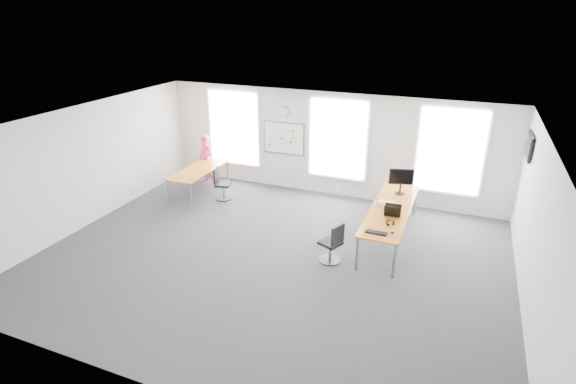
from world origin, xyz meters
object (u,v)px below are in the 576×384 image
at_px(chair_left, 221,185).
at_px(keyboard, 376,233).
at_px(person, 206,159).
at_px(desk_left, 199,171).
at_px(chair_right, 332,245).
at_px(desk_right, 391,210).
at_px(monitor, 401,179).
at_px(headphones, 390,223).

relative_size(chair_left, keyboard, 2.04).
height_order(person, keyboard, person).
distance_m(desk_left, chair_right, 5.20).
bearing_deg(chair_right, keyboard, 120.80).
xyz_separation_m(desk_right, monitor, (0.05, 0.93, 0.45)).
relative_size(chair_right, person, 0.60).
xyz_separation_m(desk_right, chair_right, (-0.96, -1.48, -0.36)).
bearing_deg(chair_left, desk_right, -112.09).
height_order(person, monitor, person).
distance_m(chair_right, headphones, 1.33).
bearing_deg(desk_left, keyboard, -20.09).
bearing_deg(monitor, keyboard, -108.71).
distance_m(chair_left, keyboard, 5.27).
bearing_deg(person, headphones, -1.12).
bearing_deg(desk_right, chair_right, -122.79).
height_order(desk_left, chair_left, chair_left).
distance_m(chair_right, keyboard, 1.00).
bearing_deg(monitor, chair_left, 167.26).
bearing_deg(chair_left, monitor, -101.30).
height_order(chair_right, chair_left, chair_left).
bearing_deg(person, keyboard, -5.78).
bearing_deg(keyboard, monitor, 89.99).
height_order(chair_left, headphones, chair_left).
bearing_deg(headphones, desk_right, 102.05).
relative_size(desk_right, chair_right, 3.64).
relative_size(chair_left, person, 0.60).
bearing_deg(person, desk_left, -50.42).
bearing_deg(desk_left, person, 108.83).
relative_size(desk_left, monitor, 3.26).
height_order(desk_left, keyboard, keyboard).
bearing_deg(headphones, chair_left, 166.89).
height_order(chair_right, keyboard, chair_right).
distance_m(chair_left, person, 1.47).
relative_size(desk_right, desk_left, 1.55).
xyz_separation_m(chair_left, person, (-1.06, 0.95, 0.36)).
distance_m(desk_left, headphones, 6.00).
height_order(chair_right, monitor, monitor).
height_order(chair_right, headphones, chair_right).
xyz_separation_m(keyboard, headphones, (0.19, 0.50, 0.04)).
relative_size(chair_left, headphones, 5.20).
distance_m(headphones, monitor, 1.82).
xyz_separation_m(desk_left, chair_right, (4.71, -2.18, -0.32)).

